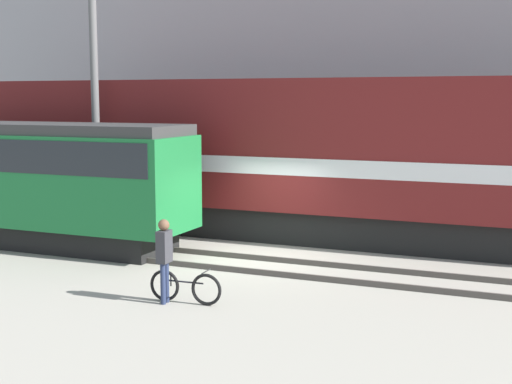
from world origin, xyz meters
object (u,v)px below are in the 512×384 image
object	(u,v)px
freight_locomotive	(279,155)
bicycle	(185,287)
person	(164,252)
utility_pole_left	(95,96)
streetcar	(28,176)

from	to	relation	value
freight_locomotive	bicycle	bearing A→B (deg)	-83.52
freight_locomotive	person	size ratio (longest dim) A/B	11.12
person	bicycle	bearing A→B (deg)	23.40
bicycle	person	distance (m)	0.87
freight_locomotive	utility_pole_left	distance (m)	5.98
streetcar	person	size ratio (longest dim) A/B	5.64
streetcar	person	distance (m)	7.79
streetcar	bicycle	world-z (taller)	streetcar
person	utility_pole_left	distance (m)	8.81
bicycle	person	world-z (taller)	person
bicycle	utility_pole_left	bearing A→B (deg)	137.83
freight_locomotive	bicycle	world-z (taller)	freight_locomotive
streetcar	bicycle	bearing A→B (deg)	-26.39
streetcar	person	bearing A→B (deg)	-28.84
streetcar	person	world-z (taller)	streetcar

